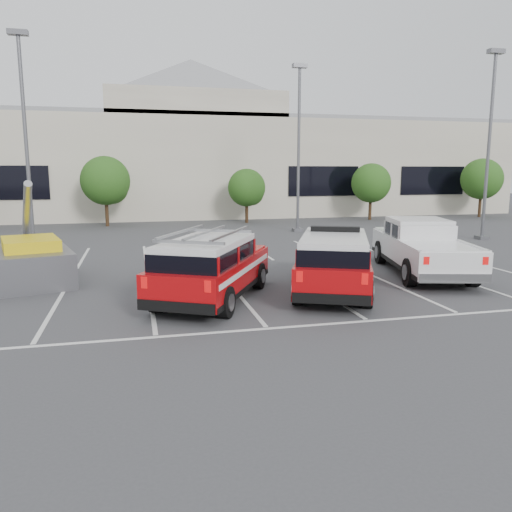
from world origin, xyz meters
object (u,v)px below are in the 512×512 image
Objects in this scene: ladder_suv at (211,272)px; utility_rig at (28,264)px; convention_building at (170,161)px; tree_mid_left at (107,182)px; tree_mid_right at (248,189)px; light_pole_left at (26,142)px; light_pole_right at (489,146)px; fire_chief_suv at (334,266)px; light_pole_mid at (299,149)px; tree_right at (372,184)px; white_pickup at (421,252)px; tree_far_right at (482,180)px.

ladder_suv is 6.84m from utility_rig.
convention_building is 12.38× the size of tree_mid_left.
light_pole_left is at bearing -142.50° from tree_mid_right.
light_pole_right reaches higher than fire_chief_suv.
light_pole_mid is at bearing -26.92° from tree_mid_left.
tree_mid_left reaches higher than fire_chief_suv.
light_pole_right is at bearing -85.69° from tree_right.
white_pickup is (2.29, -19.74, -1.69)m from tree_mid_right.
fire_chief_suv is at bearing -104.21° from light_pole_mid.
light_pole_right reaches higher than white_pickup.
ladder_suv is (-16.93, -9.80, -4.33)m from light_pole_right.
tree_mid_right is at bearing 107.52° from light_pole_mid.
tree_right reaches higher than white_pickup.
tree_mid_left is at bearing 69.23° from utility_rig.
ladder_suv is at bearing -92.00° from convention_building.
light_pole_mid is at bearing 146.31° from light_pole_right.
light_pole_mid reaches higher than white_pickup.
tree_mid_right is 0.57× the size of white_pickup.
light_pole_left is 1.77× the size of ladder_suv.
light_pole_left is at bearing -156.49° from tree_right.
tree_right is at bearing -180.00° from tree_far_right.
tree_far_right is at bearing 0.00° from tree_right.
light_pole_right is 2.20× the size of utility_rig.
tree_far_right is at bearing -21.51° from convention_building.
tree_far_right is (20.00, 0.00, 0.54)m from tree_mid_right.
light_pole_left is at bearing 162.18° from white_pickup.
ladder_suv is 1.24× the size of utility_rig.
tree_mid_right is at bearing -180.00° from tree_right.
light_pole_mid is 1.47× the size of white_pickup.
tree_right is 0.43× the size of light_pole_right.
light_pole_left is 24.08m from light_pole_right.
convention_building is 31.90m from fire_chief_suv.
tree_mid_left is at bearing 72.90° from light_pole_left.
tree_far_right is 34.65m from light_pole_left.
light_pole_mid is at bearing -72.48° from tree_mid_right.
white_pickup is 14.16m from utility_rig.
tree_mid_left is 30.00m from tree_far_right.
utility_rig is (1.30, -8.12, -4.48)m from light_pole_left.
light_pole_left is at bearing -163.11° from tree_far_right.
convention_building is at bearing 113.26° from light_pole_mid.
convention_building is 5.86× the size of light_pole_left.
tree_far_right reaches higher than fire_chief_suv.
ladder_suv is at bearing -151.36° from white_pickup.
light_pole_left and light_pole_mid have the same top height.
tree_right is at bearing 23.51° from light_pole_left.
white_pickup is at bearing -83.39° from tree_mid_right.
white_pickup is at bearing -21.53° from utility_rig.
convention_building is 26.83m from tree_far_right.
light_pole_mid is (11.91, -6.05, 2.14)m from tree_mid_left.
light_pole_mid and light_pole_right have the same top height.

